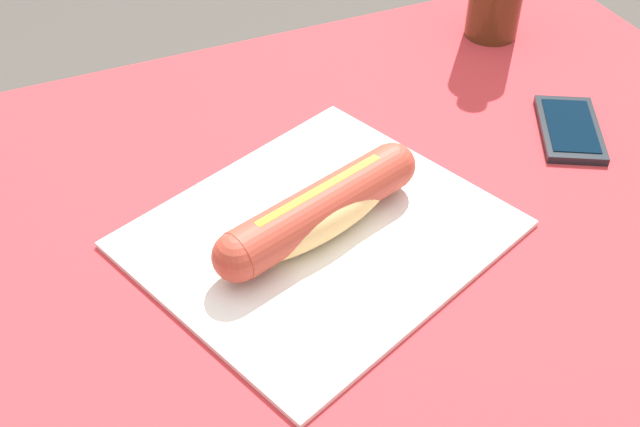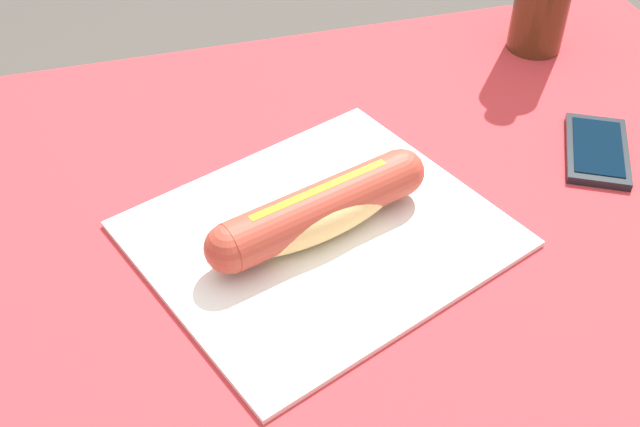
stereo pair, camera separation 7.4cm
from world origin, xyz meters
The scene contains 4 objects.
dining_table centered at (0.00, 0.00, 0.61)m, with size 1.06×0.76×0.77m.
paper_wrapper centered at (0.04, 0.01, 0.78)m, with size 0.33×0.29×0.01m, color silver.
hot_dog centered at (0.04, 0.01, 0.81)m, with size 0.23×0.11×0.06m.
cell_phone centered at (-0.30, -0.03, 0.78)m, with size 0.12×0.14×0.01m.
Camera 1 is at (0.26, 0.52, 1.30)m, focal length 43.50 mm.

